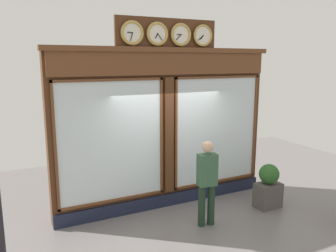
{
  "coord_description": "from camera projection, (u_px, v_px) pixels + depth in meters",
  "views": [
    {
      "loc": [
        3.12,
        6.32,
        3.17
      ],
      "look_at": [
        0.0,
        0.0,
        1.8
      ],
      "focal_mm": 36.08,
      "sensor_mm": 36.0,
      "label": 1
    }
  ],
  "objects": [
    {
      "name": "shop_facade",
      "position": [
        165.0,
        127.0,
        7.3
      ],
      "size": [
        5.0,
        0.42,
        4.01
      ],
      "color": "#4C2B16",
      "rests_on": "ground_plane"
    },
    {
      "name": "planter_shrub",
      "position": [
        269.0,
        174.0,
        7.29
      ],
      "size": [
        0.43,
        0.43,
        0.43
      ],
      "primitive_type": "sphere",
      "color": "#285623",
      "rests_on": "planter_box"
    },
    {
      "name": "pedestrian",
      "position": [
        207.0,
        180.0,
        6.46
      ],
      "size": [
        0.39,
        0.27,
        1.69
      ],
      "color": "#1C2F21",
      "rests_on": "ground_plane"
    },
    {
      "name": "planter_box",
      "position": [
        268.0,
        195.0,
        7.38
      ],
      "size": [
        0.56,
        0.36,
        0.54
      ],
      "primitive_type": "cube",
      "color": "#4C4742",
      "rests_on": "ground_plane"
    }
  ]
}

